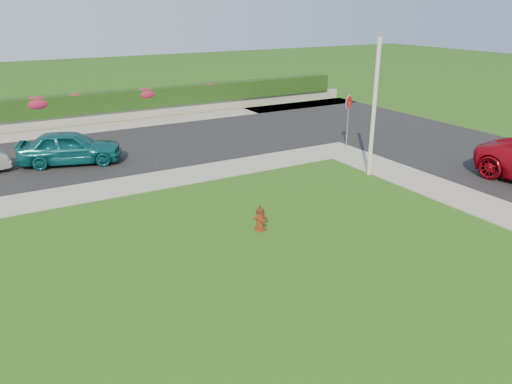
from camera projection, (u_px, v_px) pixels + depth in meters
ground at (339, 270)px, 12.74m from camera, size 120.00×120.00×0.00m
street_right at (500, 162)px, 21.57m from camera, size 8.00×32.00×0.04m
street_far at (47, 160)px, 21.79m from camera, size 26.00×8.00×0.04m
sidewalk_far at (38, 201)px, 17.26m from camera, size 24.00×2.00×0.04m
curb_corner at (336, 150)px, 23.31m from camera, size 2.00×2.00×0.04m
sidewalk_beyond at (109, 127)px, 27.71m from camera, size 34.00×2.00×0.04m
retaining_wall at (102, 117)px, 28.84m from camera, size 34.00×0.40×0.60m
hedge at (100, 102)px, 28.62m from camera, size 32.00×0.90×1.10m
fire_hydrant at (260, 219)px, 14.93m from camera, size 0.39×0.37×0.77m
sedan_teal at (70, 147)px, 21.01m from camera, size 4.48×2.84×1.42m
utility_pole at (374, 109)px, 19.06m from camera, size 0.16×0.16×5.28m
stop_sign at (349, 109)px, 23.11m from camera, size 0.63×0.30×2.51m
flower_clump_c at (37, 103)px, 26.88m from camera, size 1.51×0.97×0.75m
flower_clump_d at (76, 99)px, 27.81m from camera, size 1.10×0.71×0.55m
flower_clump_e at (146, 94)px, 29.70m from camera, size 1.42×0.91×0.71m
flower_clump_f at (210, 87)px, 31.63m from camera, size 1.04×0.67×0.52m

